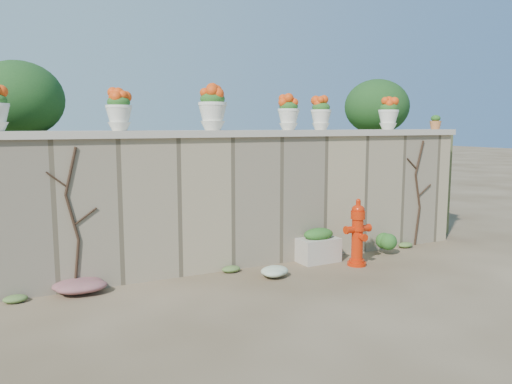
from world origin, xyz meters
TOP-DOWN VIEW (x-y plane):
  - ground at (0.00, 0.00)m, footprint 80.00×80.00m
  - stone_wall at (0.00, 1.80)m, footprint 8.00×0.40m
  - wall_cap at (0.00, 1.80)m, footprint 8.10×0.52m
  - raised_fill at (0.00, 5.00)m, footprint 9.00×6.00m
  - back_shrub_left at (-3.20, 3.00)m, footprint 1.30×1.30m
  - back_shrub_right at (3.40, 3.00)m, footprint 1.30×1.30m
  - vine_left at (-2.67, 1.58)m, footprint 0.60×0.04m
  - vine_right at (3.23, 1.58)m, footprint 0.60×0.04m
  - fire_hydrant at (1.41, 0.97)m, footprint 0.44×0.32m
  - planter_box at (0.99, 1.42)m, footprint 0.66×0.40m
  - green_shrub at (2.34, 1.29)m, footprint 0.54×0.49m
  - magenta_clump at (-2.60, 1.51)m, footprint 0.92×0.61m
  - white_flowers at (-0.07, 0.97)m, footprint 0.55×0.44m
  - urn_pot_1 at (-2.00, 1.80)m, footprint 0.35×0.35m
  - urn_pot_2 at (-0.65, 1.80)m, footprint 0.42×0.42m
  - urn_pot_3 at (0.64, 1.80)m, footprint 0.34×0.34m
  - urn_pot_4 at (1.25, 1.80)m, footprint 0.34×0.34m
  - urn_pot_5 at (2.67, 1.80)m, footprint 0.35×0.35m
  - terracotta_pot at (3.80, 1.80)m, footprint 0.21×0.21m

SIDE VIEW (x-z plane):
  - ground at x=0.00m, z-range 0.00..0.00m
  - white_flowers at x=-0.07m, z-range 0.00..0.20m
  - magenta_clump at x=-2.60m, z-range 0.00..0.25m
  - planter_box at x=0.99m, z-range -0.02..0.53m
  - green_shrub at x=2.34m, z-range 0.00..0.52m
  - fire_hydrant at x=1.41m, z-range 0.00..1.05m
  - vine_left at x=-2.67m, z-range 0.04..1.94m
  - vine_right at x=3.23m, z-range 0.04..1.94m
  - stone_wall at x=0.00m, z-range 0.00..2.00m
  - raised_fill at x=0.00m, z-range 0.00..2.00m
  - wall_cap at x=0.00m, z-range 2.00..2.10m
  - terracotta_pot at x=3.80m, z-range 2.09..2.35m
  - urn_pot_4 at x=1.25m, z-range 2.10..2.62m
  - urn_pot_3 at x=0.64m, z-range 2.10..2.63m
  - urn_pot_1 at x=-2.00m, z-range 2.10..2.65m
  - urn_pot_5 at x=2.67m, z-range 2.10..2.65m
  - urn_pot_2 at x=-0.65m, z-range 2.10..2.75m
  - back_shrub_left at x=-3.20m, z-range 2.00..3.10m
  - back_shrub_right at x=3.40m, z-range 2.00..3.10m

